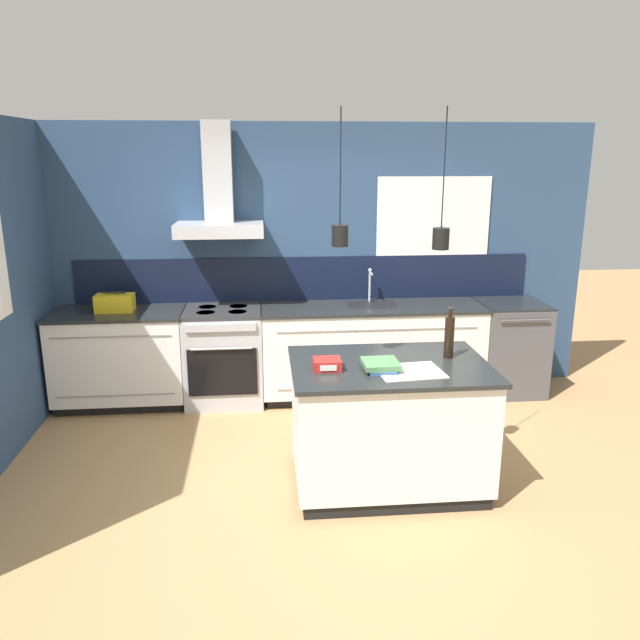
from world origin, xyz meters
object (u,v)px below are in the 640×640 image
Objects in this scene: dishwasher at (508,347)px; yellow_toolbox at (115,303)px; book_stack at (381,365)px; oven_range at (224,356)px; bottle_on_island at (449,336)px; red_supply_box at (327,364)px.

yellow_toolbox is at bearing 180.00° from dishwasher.
yellow_toolbox is (-2.13, 1.79, 0.05)m from book_stack.
oven_range is at bearing -0.26° from yellow_toolbox.
bottle_on_island reaches higher than yellow_toolbox.
bottle_on_island is at bearing -43.20° from oven_range.
red_supply_box is at bearing 174.08° from book_stack.
yellow_toolbox reaches higher than book_stack.
book_stack is at bearing -5.92° from red_supply_box.
dishwasher is (2.79, 0.00, -0.00)m from oven_range.
yellow_toolbox reaches higher than dishwasher.
red_supply_box reaches higher than oven_range.
book_stack is at bearing -158.41° from bottle_on_island.
dishwasher is 3.12× the size of book_stack.
yellow_toolbox is (-3.76, 0.00, 0.54)m from dishwasher.
oven_range is 2.39m from bottle_on_island.
bottle_on_island is 1.07× the size of yellow_toolbox.
bottle_on_island is 0.58m from book_stack.
oven_range is 1.11m from yellow_toolbox.
oven_range is at bearing 136.80° from bottle_on_island.
bottle_on_island is (-1.11, -1.58, 0.61)m from dishwasher.
red_supply_box is (-0.88, -0.17, -0.12)m from bottle_on_island.
yellow_toolbox is at bearing 149.15° from bottle_on_island.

